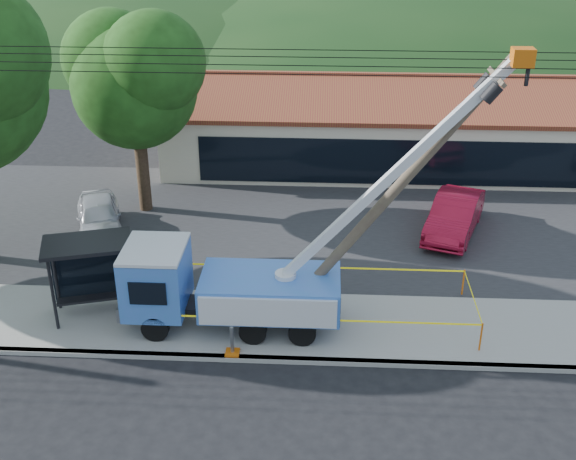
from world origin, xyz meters
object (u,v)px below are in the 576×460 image
(utility_truck, at_px, (228,284))
(car_silver, at_px, (101,235))
(bus_shelter, at_px, (89,259))
(leaning_pole, at_px, (399,186))
(car_red, at_px, (452,235))

(utility_truck, height_order, car_silver, utility_truck)
(utility_truck, distance_m, car_silver, 9.28)
(utility_truck, bearing_deg, bus_shelter, 173.39)
(leaning_pole, distance_m, bus_shelter, 10.40)
(utility_truck, xyz_separation_m, car_red, (8.45, 7.41, -1.69))
(utility_truck, height_order, leaning_pole, utility_truck)
(utility_truck, distance_m, bus_shelter, 4.74)
(leaning_pole, relative_size, bus_shelter, 2.88)
(bus_shelter, xyz_separation_m, car_red, (13.14, 6.86, -2.16))
(car_silver, bearing_deg, utility_truck, -65.64)
(car_red, bearing_deg, car_silver, -157.24)
(utility_truck, relative_size, car_red, 2.45)
(bus_shelter, bearing_deg, utility_truck, -22.82)
(bus_shelter, bearing_deg, car_red, 11.37)
(leaning_pole, bearing_deg, bus_shelter, 178.60)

